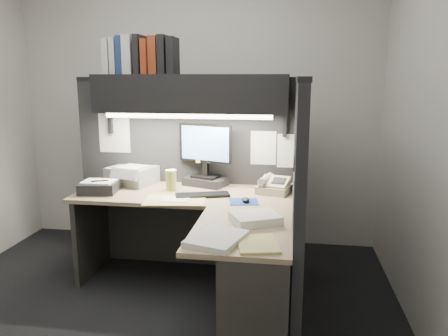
{
  "coord_description": "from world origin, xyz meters",
  "views": [
    {
      "loc": [
        0.92,
        -2.7,
        1.62
      ],
      "look_at": [
        0.43,
        0.51,
        0.95
      ],
      "focal_mm": 35.0,
      "sensor_mm": 36.0,
      "label": 1
    }
  ],
  "objects_px": {
    "overhead_shelf": "(191,93)",
    "printer": "(132,175)",
    "coffee_cup": "(171,181)",
    "notebook_stack": "(99,187)",
    "desk": "(212,257)",
    "telephone": "(274,186)",
    "monitor": "(205,161)",
    "keyboard": "(202,195)"
  },
  "relations": [
    {
      "from": "coffee_cup",
      "to": "notebook_stack",
      "type": "height_order",
      "value": "coffee_cup"
    },
    {
      "from": "overhead_shelf",
      "to": "telephone",
      "type": "xyz_separation_m",
      "value": [
        0.68,
        -0.08,
        -0.72
      ]
    },
    {
      "from": "printer",
      "to": "notebook_stack",
      "type": "distance_m",
      "value": 0.37
    },
    {
      "from": "notebook_stack",
      "to": "desk",
      "type": "bearing_deg",
      "value": -24.85
    },
    {
      "from": "keyboard",
      "to": "monitor",
      "type": "bearing_deg",
      "value": 78.88
    },
    {
      "from": "overhead_shelf",
      "to": "telephone",
      "type": "bearing_deg",
      "value": -6.47
    },
    {
      "from": "overhead_shelf",
      "to": "printer",
      "type": "relative_size",
      "value": 4.26
    },
    {
      "from": "overhead_shelf",
      "to": "notebook_stack",
      "type": "height_order",
      "value": "overhead_shelf"
    },
    {
      "from": "desk",
      "to": "coffee_cup",
      "type": "height_order",
      "value": "coffee_cup"
    },
    {
      "from": "monitor",
      "to": "keyboard",
      "type": "height_order",
      "value": "monitor"
    },
    {
      "from": "telephone",
      "to": "coffee_cup",
      "type": "height_order",
      "value": "coffee_cup"
    },
    {
      "from": "coffee_cup",
      "to": "printer",
      "type": "bearing_deg",
      "value": 155.94
    },
    {
      "from": "printer",
      "to": "desk",
      "type": "bearing_deg",
      "value": -26.74
    },
    {
      "from": "printer",
      "to": "telephone",
      "type": "bearing_deg",
      "value": 11.05
    },
    {
      "from": "desk",
      "to": "overhead_shelf",
      "type": "distance_m",
      "value": 1.33
    },
    {
      "from": "telephone",
      "to": "notebook_stack",
      "type": "height_order",
      "value": "telephone"
    },
    {
      "from": "telephone",
      "to": "printer",
      "type": "bearing_deg",
      "value": -170.08
    },
    {
      "from": "notebook_stack",
      "to": "telephone",
      "type": "bearing_deg",
      "value": 8.91
    },
    {
      "from": "overhead_shelf",
      "to": "printer",
      "type": "bearing_deg",
      "value": 175.62
    },
    {
      "from": "desk",
      "to": "telephone",
      "type": "xyz_separation_m",
      "value": [
        0.38,
        0.67,
        0.34
      ]
    },
    {
      "from": "printer",
      "to": "notebook_stack",
      "type": "bearing_deg",
      "value": -97.76
    },
    {
      "from": "monitor",
      "to": "coffee_cup",
      "type": "bearing_deg",
      "value": -121.39
    },
    {
      "from": "keyboard",
      "to": "desk",
      "type": "bearing_deg",
      "value": -89.56
    },
    {
      "from": "overhead_shelf",
      "to": "printer",
      "type": "distance_m",
      "value": 0.88
    },
    {
      "from": "desk",
      "to": "notebook_stack",
      "type": "height_order",
      "value": "notebook_stack"
    },
    {
      "from": "telephone",
      "to": "notebook_stack",
      "type": "xyz_separation_m",
      "value": [
        -1.37,
        -0.22,
        -0.01
      ]
    },
    {
      "from": "monitor",
      "to": "overhead_shelf",
      "type": "bearing_deg",
      "value": -126.97
    },
    {
      "from": "overhead_shelf",
      "to": "monitor",
      "type": "height_order",
      "value": "overhead_shelf"
    },
    {
      "from": "overhead_shelf",
      "to": "coffee_cup",
      "type": "distance_m",
      "value": 0.72
    },
    {
      "from": "telephone",
      "to": "printer",
      "type": "xyz_separation_m",
      "value": [
        -1.22,
        0.12,
        0.02
      ]
    },
    {
      "from": "desk",
      "to": "coffee_cup",
      "type": "relative_size",
      "value": 10.68
    },
    {
      "from": "desk",
      "to": "keyboard",
      "type": "distance_m",
      "value": 0.58
    },
    {
      "from": "desk",
      "to": "printer",
      "type": "xyz_separation_m",
      "value": [
        -0.84,
        0.79,
        0.36
      ]
    },
    {
      "from": "telephone",
      "to": "notebook_stack",
      "type": "bearing_deg",
      "value": -155.62
    },
    {
      "from": "monitor",
      "to": "coffee_cup",
      "type": "relative_size",
      "value": 3.27
    },
    {
      "from": "overhead_shelf",
      "to": "telephone",
      "type": "height_order",
      "value": "overhead_shelf"
    },
    {
      "from": "desk",
      "to": "overhead_shelf",
      "type": "relative_size",
      "value": 1.1
    },
    {
      "from": "monitor",
      "to": "notebook_stack",
      "type": "height_order",
      "value": "monitor"
    },
    {
      "from": "printer",
      "to": "overhead_shelf",
      "type": "bearing_deg",
      "value": 12.22
    },
    {
      "from": "keyboard",
      "to": "coffee_cup",
      "type": "distance_m",
      "value": 0.33
    },
    {
      "from": "monitor",
      "to": "notebook_stack",
      "type": "distance_m",
      "value": 0.88
    },
    {
      "from": "telephone",
      "to": "printer",
      "type": "relative_size",
      "value": 0.69
    }
  ]
}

